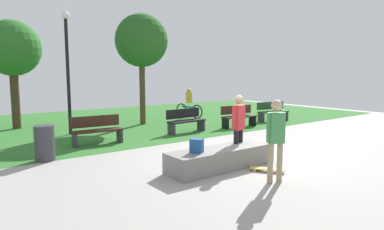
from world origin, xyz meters
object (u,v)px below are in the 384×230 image
(lamp_post, at_px, (67,61))
(trash_bin, at_px, (45,143))
(skater_watching, at_px, (239,123))
(backpack_on_ledge, at_px, (197,146))
(park_bench_near_path, at_px, (186,120))
(tree_young_birch, at_px, (141,41))
(concrete_ledge, at_px, (222,158))
(park_bench_far_right, at_px, (272,111))
(skater_performing_trick, at_px, (276,134))
(tree_broad_elm, at_px, (12,49))
(cyclist_on_bicycle, at_px, (189,105))
(park_bench_center_lawn, at_px, (97,129))
(skateboard_by_ledge, at_px, (267,169))
(park_bench_near_lamppost, at_px, (238,116))

(lamp_post, relative_size, trash_bin, 4.82)
(skater_watching, bearing_deg, backpack_on_ledge, -172.35)
(park_bench_near_path, distance_m, tree_young_birch, 4.29)
(concrete_ledge, bearing_deg, park_bench_far_right, 31.81)
(park_bench_near_path, bearing_deg, skater_performing_trick, -108.75)
(skater_watching, relative_size, park_bench_near_path, 1.07)
(park_bench_near_path, bearing_deg, concrete_ledge, -115.91)
(concrete_ledge, distance_m, tree_broad_elm, 10.32)
(tree_young_birch, distance_m, tree_broad_elm, 5.20)
(park_bench_far_right, distance_m, cyclist_on_bicycle, 4.21)
(skater_watching, relative_size, tree_young_birch, 0.36)
(tree_broad_elm, bearing_deg, park_bench_far_right, -25.78)
(park_bench_center_lawn, distance_m, tree_broad_elm, 5.86)
(skater_performing_trick, xyz_separation_m, park_bench_far_right, (7.18, 6.04, -0.55))
(park_bench_near_path, relative_size, tree_young_birch, 0.34)
(trash_bin, bearing_deg, skater_performing_trick, -54.86)
(skater_watching, bearing_deg, trash_bin, 141.61)
(skateboard_by_ledge, bearing_deg, trash_bin, 132.65)
(tree_young_birch, relative_size, trash_bin, 5.20)
(park_bench_near_path, relative_size, trash_bin, 1.74)
(lamp_post, bearing_deg, cyclist_on_bicycle, 11.08)
(skater_performing_trick, height_order, cyclist_on_bicycle, skater_performing_trick)
(skateboard_by_ledge, relative_size, park_bench_near_path, 0.48)
(skateboard_by_ledge, height_order, lamp_post, lamp_post)
(skater_watching, relative_size, skateboard_by_ledge, 2.25)
(park_bench_near_path, height_order, cyclist_on_bicycle, cyclist_on_bicycle)
(tree_broad_elm, height_order, cyclist_on_bicycle, tree_broad_elm)
(backpack_on_ledge, bearing_deg, skater_performing_trick, -179.21)
(concrete_ledge, distance_m, park_bench_center_lawn, 4.71)
(park_bench_near_path, xyz_separation_m, tree_young_birch, (-0.28, 2.88, 3.17))
(park_bench_near_path, distance_m, park_bench_center_lawn, 3.55)
(trash_bin, distance_m, cyclist_on_bicycle, 9.47)
(skater_watching, height_order, park_bench_center_lawn, skater_watching)
(park_bench_far_right, bearing_deg, skater_performing_trick, -139.91)
(backpack_on_ledge, distance_m, park_bench_near_path, 5.43)
(concrete_ledge, bearing_deg, skateboard_by_ledge, -54.20)
(skateboard_by_ledge, bearing_deg, skater_performing_trick, -128.32)
(skater_watching, bearing_deg, tree_broad_elm, 111.04)
(cyclist_on_bicycle, bearing_deg, tree_young_birch, -168.10)
(skater_performing_trick, distance_m, park_bench_near_path, 6.37)
(skater_watching, distance_m, tree_broad_elm, 10.19)
(concrete_ledge, height_order, skateboard_by_ledge, concrete_ledge)
(backpack_on_ledge, distance_m, skater_watching, 1.57)
(park_bench_near_lamppost, relative_size, lamp_post, 0.36)
(skater_watching, relative_size, cyclist_on_bicycle, 0.96)
(tree_young_birch, height_order, trash_bin, tree_young_birch)
(skater_watching, bearing_deg, park_bench_far_right, 33.51)
(park_bench_near_lamppost, bearing_deg, park_bench_center_lawn, 177.53)
(tree_broad_elm, distance_m, cyclist_on_bicycle, 8.35)
(skater_performing_trick, relative_size, cyclist_on_bicycle, 0.97)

